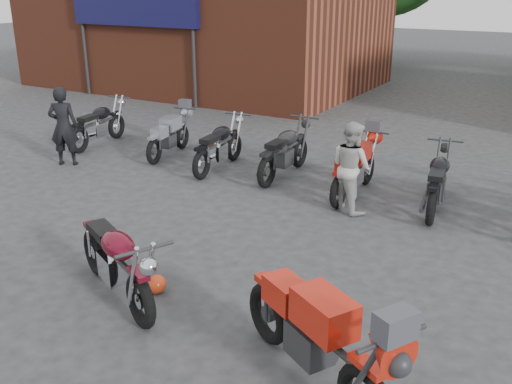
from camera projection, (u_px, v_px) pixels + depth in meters
The scene contains 13 objects.
ground at pixel (167, 319), 6.73m from camera, with size 90.00×90.00×0.00m, color #2E2E30.
brick_building at pixel (208, 30), 21.62m from camera, with size 12.00×8.00×4.00m, color brown.
vintage_motorcycle at pixel (116, 256), 6.94m from camera, with size 2.09×0.69×1.21m, color #5C0B1B, non-canonical shape.
sportbike at pixel (315, 329), 5.42m from camera, with size 2.21×0.73×1.28m, color red, non-canonical shape.
helmet at pixel (156, 284), 7.26m from camera, with size 0.27×0.27×0.25m, color red.
person_dark at pixel (64, 126), 12.12m from camera, with size 0.62×0.41×1.69m, color black.
person_light at pixel (351, 167), 9.67m from camera, with size 0.77×0.60×1.57m, color #ACABA8.
row_bike_0 at pixel (99, 122), 13.67m from camera, with size 1.98×0.65×1.15m, color black, non-canonical shape.
row_bike_1 at pixel (169, 133), 12.84m from camera, with size 1.81×0.60×1.05m, color gray, non-canonical shape.
row_bike_2 at pixel (219, 143), 11.91m from camera, with size 1.96×0.65×1.13m, color black, non-canonical shape.
row_bike_3 at pixel (285, 148), 11.44m from camera, with size 2.04×0.67×1.18m, color black, non-canonical shape.
row_bike_4 at pixel (355, 166), 10.44m from camera, with size 1.97×0.65×1.14m, color red, non-canonical shape.
row_bike_5 at pixel (438, 178), 9.78m from camera, with size 1.98×0.65×1.15m, color black, non-canonical shape.
Camera 1 is at (3.81, -4.49, 3.75)m, focal length 40.00 mm.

